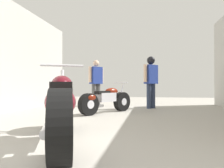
% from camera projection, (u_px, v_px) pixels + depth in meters
% --- Properties ---
extents(ground_plane, '(17.48, 17.48, 0.00)m').
position_uv_depth(ground_plane, '(120.00, 120.00, 4.35)').
color(ground_plane, '#A8A399').
extents(motorcycle_maroon_cruiser, '(1.14, 2.18, 1.07)m').
position_uv_depth(motorcycle_maroon_cruiser, '(61.00, 107.00, 2.57)').
color(motorcycle_maroon_cruiser, black).
rests_on(motorcycle_maroon_cruiser, ground_plane).
extents(motorcycle_black_naked, '(1.13, 1.54, 0.82)m').
position_uv_depth(motorcycle_black_naked, '(106.00, 100.00, 5.39)').
color(motorcycle_black_naked, black).
rests_on(motorcycle_black_naked, ground_plane).
extents(mechanic_in_blue, '(0.46, 0.59, 1.63)m').
position_uv_depth(mechanic_in_blue, '(96.00, 80.00, 7.29)').
color(mechanic_in_blue, '#4C4C4C').
rests_on(mechanic_in_blue, ground_plane).
extents(mechanic_with_helmet, '(0.50, 0.56, 1.66)m').
position_uv_depth(mechanic_with_helmet, '(151.00, 77.00, 6.54)').
color(mechanic_with_helmet, '#2D3851').
rests_on(mechanic_with_helmet, ground_plane).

